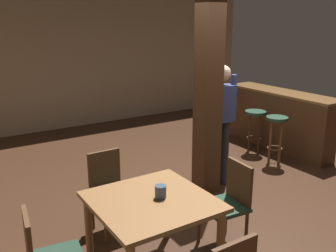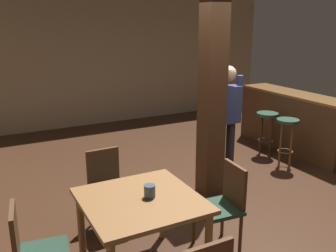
{
  "view_description": "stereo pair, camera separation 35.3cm",
  "coord_description": "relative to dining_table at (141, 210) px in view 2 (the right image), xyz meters",
  "views": [
    {
      "loc": [
        -3.14,
        -3.46,
        2.29
      ],
      "look_at": [
        -0.87,
        0.09,
        1.1
      ],
      "focal_mm": 40.0,
      "sensor_mm": 36.0,
      "label": 1
    },
    {
      "loc": [
        -2.83,
        -3.64,
        2.29
      ],
      "look_at": [
        -0.87,
        0.09,
        1.1
      ],
      "focal_mm": 40.0,
      "sensor_mm": 36.0,
      "label": 2
    }
  ],
  "objects": [
    {
      "name": "bar_stool_near",
      "position": [
        3.1,
        1.33,
        -0.05
      ],
      "size": [
        0.35,
        0.35,
        0.8
      ],
      "color": "#1E3828",
      "rests_on": "ground_plane"
    },
    {
      "name": "wall_back",
      "position": [
        1.64,
        5.34,
        0.76
      ],
      "size": [
        8.0,
        0.1,
        2.8
      ],
      "primitive_type": "cube",
      "color": "gray",
      "rests_on": "ground_plane"
    },
    {
      "name": "bar_stool_mid",
      "position": [
        3.24,
        1.94,
        -0.07
      ],
      "size": [
        0.37,
        0.37,
        0.75
      ],
      "color": "#1E3828",
      "rests_on": "ground_plane"
    },
    {
      "name": "pillar",
      "position": [
        1.53,
        1.15,
        0.76
      ],
      "size": [
        0.28,
        0.28,
        2.8
      ],
      "primitive_type": "cube",
      "color": "#422816",
      "rests_on": "ground_plane"
    },
    {
      "name": "napkin_cup",
      "position": [
        0.08,
        -0.01,
        0.17
      ],
      "size": [
        0.1,
        0.1,
        0.12
      ],
      "primitive_type": "cylinder",
      "color": "#33475B",
      "rests_on": "dining_table"
    },
    {
      "name": "chair_east",
      "position": [
        0.92,
        -0.01,
        -0.14
      ],
      "size": [
        0.45,
        0.45,
        0.89
      ],
      "color": "#1E3828",
      "rests_on": "ground_plane"
    },
    {
      "name": "dining_table",
      "position": [
        0.0,
        0.0,
        0.0
      ],
      "size": [
        1.02,
        1.02,
        0.76
      ],
      "color": "brown",
      "rests_on": "ground_plane"
    },
    {
      "name": "standing_person",
      "position": [
        1.8,
        1.18,
        0.36
      ],
      "size": [
        0.47,
        0.22,
        1.72
      ],
      "color": "navy",
      "rests_on": "ground_plane"
    },
    {
      "name": "bar_counter",
      "position": [
        3.75,
        1.9,
        -0.11
      ],
      "size": [
        0.56,
        2.26,
        1.05
      ],
      "color": "brown",
      "rests_on": "ground_plane"
    },
    {
      "name": "ground_plane",
      "position": [
        1.64,
        0.84,
        -0.64
      ],
      "size": [
        10.8,
        10.8,
        0.0
      ],
      "primitive_type": "plane",
      "color": "#382114"
    },
    {
      "name": "chair_west",
      "position": [
        -0.94,
        0.03,
        -0.14
      ],
      "size": [
        0.47,
        0.47,
        0.89
      ],
      "color": "#1E3828",
      "rests_on": "ground_plane"
    },
    {
      "name": "chair_north",
      "position": [
        -0.0,
        0.94,
        -0.14
      ],
      "size": [
        0.43,
        0.43,
        0.89
      ],
      "color": "#1E3828",
      "rests_on": "ground_plane"
    }
  ]
}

